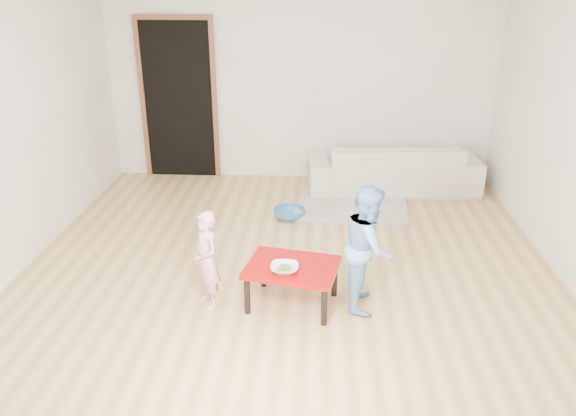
# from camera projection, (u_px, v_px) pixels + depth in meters

# --- Properties ---
(floor) EXTENTS (5.00, 5.00, 0.01)m
(floor) POSITION_uv_depth(u_px,v_px,m) (289.00, 262.00, 5.44)
(floor) COLOR #AE874A
(floor) RESTS_ON ground
(back_wall) EXTENTS (5.00, 0.02, 2.60)m
(back_wall) POSITION_uv_depth(u_px,v_px,m) (300.00, 81.00, 7.23)
(back_wall) COLOR white
(back_wall) RESTS_ON floor
(left_wall) EXTENTS (0.02, 5.00, 2.60)m
(left_wall) POSITION_uv_depth(u_px,v_px,m) (14.00, 127.00, 5.07)
(left_wall) COLOR white
(left_wall) RESTS_ON floor
(doorway) EXTENTS (1.02, 0.08, 2.11)m
(doorway) POSITION_uv_depth(u_px,v_px,m) (179.00, 101.00, 7.41)
(doorway) COLOR brown
(doorway) RESTS_ON back_wall
(sofa) EXTENTS (2.20, 1.02, 0.62)m
(sofa) POSITION_uv_depth(u_px,v_px,m) (392.00, 167.00, 7.14)
(sofa) COLOR beige
(sofa) RESTS_ON floor
(cushion) EXTENTS (0.48, 0.43, 0.12)m
(cushion) POSITION_uv_depth(u_px,v_px,m) (373.00, 159.00, 6.89)
(cushion) COLOR orange
(cushion) RESTS_ON sofa
(red_table) EXTENTS (0.83, 0.69, 0.37)m
(red_table) POSITION_uv_depth(u_px,v_px,m) (292.00, 285.00, 4.67)
(red_table) COLOR #970808
(red_table) RESTS_ON floor
(bowl) EXTENTS (0.23, 0.23, 0.06)m
(bowl) POSITION_uv_depth(u_px,v_px,m) (284.00, 268.00, 4.50)
(bowl) COLOR white
(bowl) RESTS_ON red_table
(broccoli) EXTENTS (0.12, 0.12, 0.06)m
(broccoli) POSITION_uv_depth(u_px,v_px,m) (284.00, 268.00, 4.50)
(broccoli) COLOR #2D5919
(broccoli) RESTS_ON red_table
(child_pink) EXTENTS (0.35, 0.37, 0.84)m
(child_pink) POSITION_uv_depth(u_px,v_px,m) (206.00, 260.00, 4.57)
(child_pink) COLOR pink
(child_pink) RESTS_ON floor
(child_blue) EXTENTS (0.45, 0.55, 1.06)m
(child_blue) POSITION_uv_depth(u_px,v_px,m) (368.00, 247.00, 4.56)
(child_blue) COLOR #65A9EC
(child_blue) RESTS_ON floor
(basin) EXTENTS (0.36, 0.36, 0.11)m
(basin) POSITION_uv_depth(u_px,v_px,m) (289.00, 214.00, 6.38)
(basin) COLOR teal
(basin) RESTS_ON floor
(blanket) EXTENTS (1.37, 1.17, 0.06)m
(blanket) POSITION_uv_depth(u_px,v_px,m) (352.00, 204.00, 6.71)
(blanket) COLOR beige
(blanket) RESTS_ON floor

